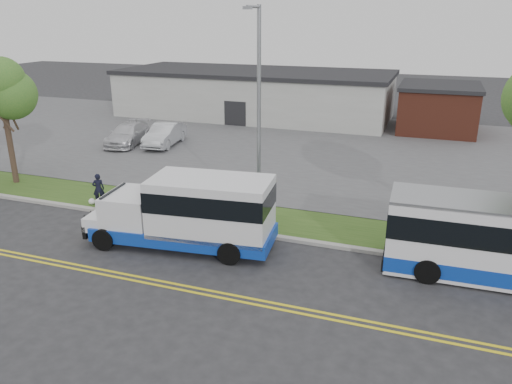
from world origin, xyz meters
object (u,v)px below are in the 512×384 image
at_px(shuttle_bus, 193,210).
at_px(pedestrian, 98,189).
at_px(parked_car_a, 165,134).
at_px(parked_car_b, 128,134).
at_px(tree_west, 2,94).
at_px(streetlight_near, 258,111).

relative_size(shuttle_bus, pedestrian, 5.11).
bearing_deg(parked_car_a, parked_car_b, -174.39).
xyz_separation_m(tree_west, parked_car_a, (3.75, 10.57, -4.22)).
relative_size(streetlight_near, shuttle_bus, 1.17).
height_order(tree_west, parked_car_a, tree_west).
height_order(pedestrian, parked_car_a, parked_car_a).
height_order(tree_west, shuttle_bus, tree_west).
relative_size(tree_west, parked_car_b, 1.34).
relative_size(shuttle_bus, parked_car_a, 1.66).
distance_m(streetlight_near, parked_car_b, 18.00).
xyz_separation_m(streetlight_near, pedestrian, (-8.29, -0.83, -4.34)).
bearing_deg(parked_car_b, streetlight_near, -47.22).
bearing_deg(tree_west, parked_car_b, 84.34).
bearing_deg(tree_west, streetlight_near, -1.80).
bearing_deg(parked_car_a, pedestrian, -83.24).
xyz_separation_m(shuttle_bus, parked_car_a, (-9.65, 14.54, -0.71)).
bearing_deg(parked_car_b, parked_car_a, 2.21).
height_order(parked_car_a, parked_car_b, parked_car_a).
bearing_deg(streetlight_near, tree_west, 178.20).
relative_size(streetlight_near, pedestrian, 5.97).
xyz_separation_m(tree_west, parked_car_b, (0.99, 9.94, -4.27)).
xyz_separation_m(streetlight_near, shuttle_bus, (-1.59, -3.49, -3.61)).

